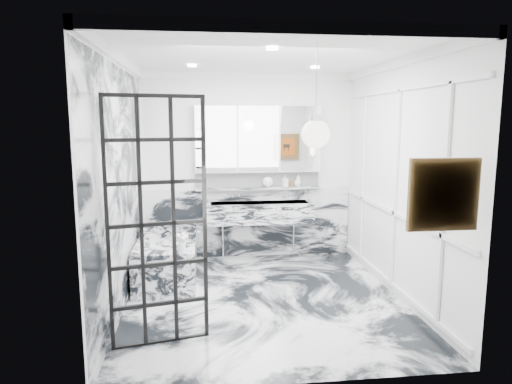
{
  "coord_description": "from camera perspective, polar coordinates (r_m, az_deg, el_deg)",
  "views": [
    {
      "loc": [
        -0.69,
        -5.12,
        2.09
      ],
      "look_at": [
        -0.03,
        0.5,
        1.21
      ],
      "focal_mm": 32.0,
      "sensor_mm": 36.0,
      "label": 1
    }
  ],
  "objects": [
    {
      "name": "ceiling",
      "position": [
        5.21,
        0.99,
        16.71
      ],
      "size": [
        3.6,
        3.6,
        0.0
      ],
      "primitive_type": "plane",
      "rotation": [
        3.14,
        0.0,
        0.0
      ],
      "color": "white",
      "rests_on": "wall_back"
    },
    {
      "name": "wall_back",
      "position": [
        6.99,
        -1.03,
        3.21
      ],
      "size": [
        3.6,
        0.0,
        3.6
      ],
      "primitive_type": "plane",
      "rotation": [
        1.57,
        0.0,
        0.0
      ],
      "color": "white",
      "rests_on": "floor"
    },
    {
      "name": "flower_vase",
      "position": [
        5.47,
        -9.24,
        -6.94
      ],
      "size": [
        0.09,
        0.09,
        0.12
      ],
      "primitive_type": "cylinder",
      "color": "silver",
      "rests_on": "bathtub"
    },
    {
      "name": "subway_tile",
      "position": [
        7.01,
        0.21,
        1.63
      ],
      "size": [
        1.9,
        0.03,
        0.23
      ],
      "primitive_type": "cube",
      "color": "white",
      "rests_on": "wall_back"
    },
    {
      "name": "face_pot",
      "position": [
        6.96,
        1.47,
        1.24
      ],
      "size": [
        0.16,
        0.16,
        0.16
      ],
      "primitive_type": "sphere",
      "color": "white",
      "rests_on": "ledge"
    },
    {
      "name": "soap_bottle_b",
      "position": [
        7.0,
        3.63,
        1.41
      ],
      "size": [
        0.1,
        0.1,
        0.18
      ],
      "primitive_type": "imported",
      "rotation": [
        0.0,
        0.0,
        0.2
      ],
      "color": "#4C4C51",
      "rests_on": "ledge"
    },
    {
      "name": "wall_right",
      "position": [
        5.65,
        17.25,
        1.47
      ],
      "size": [
        0.0,
        3.6,
        3.6
      ],
      "primitive_type": "plane",
      "rotation": [
        1.57,
        0.0,
        -1.57
      ],
      "color": "white",
      "rests_on": "floor"
    },
    {
      "name": "trough_sink",
      "position": [
        6.86,
        0.44,
        -2.55
      ],
      "size": [
        1.6,
        0.45,
        0.3
      ],
      "primitive_type": "cube",
      "color": "silver",
      "rests_on": "wall_back"
    },
    {
      "name": "soap_bottle_a",
      "position": [
        7.04,
        5.32,
        1.5
      ],
      "size": [
        0.1,
        0.1,
        0.2
      ],
      "primitive_type": "imported",
      "rotation": [
        0.0,
        0.0,
        -0.44
      ],
      "color": "#8C5919",
      "rests_on": "ledge"
    },
    {
      "name": "wall_front",
      "position": [
        3.46,
        4.94,
        -2.64
      ],
      "size": [
        3.6,
        0.0,
        3.6
      ],
      "primitive_type": "plane",
      "rotation": [
        -1.57,
        0.0,
        0.0
      ],
      "color": "white",
      "rests_on": "floor"
    },
    {
      "name": "mirror_cabinet",
      "position": [
        6.9,
        0.27,
        6.64
      ],
      "size": [
        1.9,
        0.16,
        1.0
      ],
      "primitive_type": "cube",
      "color": "white",
      "rests_on": "wall_back"
    },
    {
      "name": "pendant_light",
      "position": [
        4.03,
        7.46,
        7.18
      ],
      "size": [
        0.25,
        0.25,
        0.25
      ],
      "primitive_type": "sphere",
      "color": "white",
      "rests_on": "ceiling"
    },
    {
      "name": "bathtub",
      "position": [
        6.3,
        -10.96,
        -8.03
      ],
      "size": [
        0.75,
        1.65,
        0.55
      ],
      "primitive_type": "cube",
      "color": "silver",
      "rests_on": "floor"
    },
    {
      "name": "soap_bottle_c",
      "position": [
        7.04,
        5.21,
        1.27
      ],
      "size": [
        0.13,
        0.13,
        0.14
      ],
      "primitive_type": "imported",
      "rotation": [
        0.0,
        0.0,
        0.2
      ],
      "color": "silver",
      "rests_on": "ledge"
    },
    {
      "name": "artwork",
      "position": [
        3.9,
        22.4,
        -0.3
      ],
      "size": [
        0.48,
        0.05,
        0.48
      ],
      "primitive_type": "cube",
      "color": "#B74612",
      "rests_on": "wall_front"
    },
    {
      "name": "floor",
      "position": [
        5.57,
        0.91,
        -13.15
      ],
      "size": [
        3.6,
        3.6,
        0.0
      ],
      "primitive_type": "plane",
      "color": "silver",
      "rests_on": "ground"
    },
    {
      "name": "panel_molding",
      "position": [
        5.65,
        17.02,
        0.46
      ],
      "size": [
        0.03,
        3.4,
        2.3
      ],
      "primitive_type": "cube",
      "color": "white",
      "rests_on": "floor"
    },
    {
      "name": "wall_left",
      "position": [
        5.24,
        -16.66,
        0.95
      ],
      "size": [
        0.0,
        3.6,
        3.6
      ],
      "primitive_type": "plane",
      "rotation": [
        1.57,
        0.0,
        1.57
      ],
      "color": "white",
      "rests_on": "floor"
    },
    {
      "name": "sconce_right",
      "position": [
        6.96,
        7.13,
        6.26
      ],
      "size": [
        0.07,
        0.07,
        0.4
      ],
      "primitive_type": "cylinder",
      "color": "white",
      "rests_on": "mirror_cabinet"
    },
    {
      "name": "marble_clad_left",
      "position": [
        5.25,
        -16.47,
        0.31
      ],
      "size": [
        0.02,
        3.56,
        2.68
      ],
      "primitive_type": "cube",
      "color": "silver",
      "rests_on": "floor"
    },
    {
      "name": "crittall_door",
      "position": [
        4.28,
        -12.2,
        -3.93
      ],
      "size": [
        0.87,
        0.22,
        2.31
      ],
      "primitive_type": null,
      "rotation": [
        0.0,
        0.0,
        0.21
      ],
      "color": "black",
      "rests_on": "floor"
    },
    {
      "name": "marble_clad_back",
      "position": [
        7.1,
        -0.99,
        -3.85
      ],
      "size": [
        3.18,
        0.05,
        1.05
      ],
      "primitive_type": "cube",
      "color": "silver",
      "rests_on": "floor"
    },
    {
      "name": "amber_bottle",
      "position": [
        7.03,
        4.45,
        1.08
      ],
      "size": [
        0.04,
        0.04,
        0.1
      ],
      "primitive_type": "cylinder",
      "color": "#8C5919",
      "rests_on": "ledge"
    },
    {
      "name": "sconce_left",
      "position": [
        6.75,
        -6.59,
        6.19
      ],
      "size": [
        0.07,
        0.07,
        0.4
      ],
      "primitive_type": "cylinder",
      "color": "white",
      "rests_on": "mirror_cabinet"
    },
    {
      "name": "ledge",
      "position": [
        6.96,
        0.27,
        0.46
      ],
      "size": [
        1.9,
        0.14,
        0.04
      ],
      "primitive_type": "cube",
      "color": "silver",
      "rests_on": "wall_back"
    }
  ]
}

